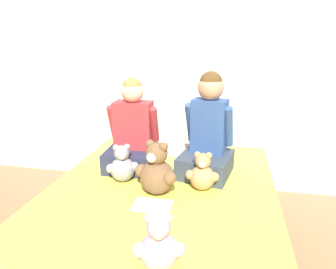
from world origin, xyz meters
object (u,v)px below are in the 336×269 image
child_on_right (208,135)px  sign_card (153,205)px  teddy_bear_between_children (157,172)px  teddy_bear_held_by_left_child (122,166)px  teddy_bear_at_foot_of_bed (159,246)px  pillow_at_headboard (180,143)px  bed (158,227)px  teddy_bear_held_by_right_child (202,174)px  child_on_left (133,134)px

child_on_right → sign_card: bearing=-105.9°
child_on_right → teddy_bear_between_children: size_ratio=2.10×
teddy_bear_held_by_left_child → teddy_bear_at_foot_of_bed: 0.82m
child_on_right → pillow_at_headboard: (-0.25, 0.40, -0.21)m
bed → sign_card: (0.00, -0.11, 0.21)m
pillow_at_headboard → teddy_bear_held_by_left_child: bearing=-112.4°
teddy_bear_held_by_right_child → teddy_bear_at_foot_of_bed: teddy_bear_at_foot_of_bed is taller
child_on_left → teddy_bear_held_by_left_child: size_ratio=2.55×
teddy_bear_between_children → pillow_at_headboard: teddy_bear_between_children is taller
teddy_bear_at_foot_of_bed → teddy_bear_held_by_right_child: bearing=68.2°
child_on_right → sign_card: (-0.25, -0.50, -0.27)m
child_on_left → teddy_bear_between_children: (0.26, -0.35, -0.10)m
teddy_bear_between_children → sign_card: (0.01, -0.15, -0.13)m
child_on_right → sign_card: child_on_right is taller
teddy_bear_held_by_right_child → teddy_bear_at_foot_of_bed: size_ratio=0.97×
bed → teddy_bear_held_by_left_child: size_ratio=7.87×
teddy_bear_at_foot_of_bed → teddy_bear_between_children: bearing=90.9°
teddy_bear_between_children → child_on_right: bearing=72.4°
teddy_bear_held_by_left_child → sign_card: teddy_bear_held_by_left_child is taller
teddy_bear_between_children → teddy_bear_held_by_left_child: bearing=175.1°
teddy_bear_held_by_left_child → pillow_at_headboard: 0.69m
child_on_left → teddy_bear_held_by_right_child: bearing=-28.6°
child_on_left → teddy_bear_held_by_left_child: (0.00, -0.24, -0.14)m
bed → teddy_bear_between_children: teddy_bear_between_children is taller
bed → teddy_bear_held_by_right_child: (0.25, 0.14, 0.31)m
teddy_bear_held_by_right_child → teddy_bear_between_children: (-0.26, -0.10, 0.04)m
teddy_bear_at_foot_of_bed → sign_card: (-0.14, 0.45, -0.10)m
teddy_bear_held_by_left_child → pillow_at_headboard: size_ratio=0.49×
teddy_bear_held_by_left_child → teddy_bear_held_by_right_child: teddy_bear_held_by_left_child is taller
teddy_bear_held_by_right_child → teddy_bear_held_by_left_child: bearing=179.6°
child_on_right → teddy_bear_held_by_left_child: (-0.52, -0.24, -0.17)m
bed → teddy_bear_held_by_left_child: (-0.26, 0.15, 0.31)m
child_on_left → sign_card: (0.27, -0.50, -0.24)m
bed → child_on_right: bearing=57.0°
teddy_bear_between_children → pillow_at_headboard: (0.01, 0.75, -0.08)m
sign_card → teddy_bear_held_by_left_child: bearing=135.6°
teddy_bear_held_by_right_child → teddy_bear_between_children: teddy_bear_between_children is taller
child_on_right → teddy_bear_held_by_right_child: bearing=-80.6°
bed → child_on_right: child_on_right is taller
child_on_right → teddy_bear_held_by_right_child: 0.30m
teddy_bear_at_foot_of_bed → pillow_at_headboard: 1.36m
teddy_bear_held_by_right_child → child_on_right: bearing=89.7°
teddy_bear_at_foot_of_bed → sign_card: 0.48m
teddy_bear_held_by_left_child → teddy_bear_held_by_right_child: size_ratio=1.03×
child_on_right → teddy_bear_at_foot_of_bed: 0.97m
child_on_right → teddy_bear_held_by_left_child: child_on_right is taller
teddy_bear_held_by_right_child → teddy_bear_between_children: bearing=-157.6°
teddy_bear_held_by_left_child → teddy_bear_between_children: bearing=-48.1°
teddy_bear_held_by_right_child → sign_card: size_ratio=1.15×
child_on_left → teddy_bear_held_by_right_child: size_ratio=2.63×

